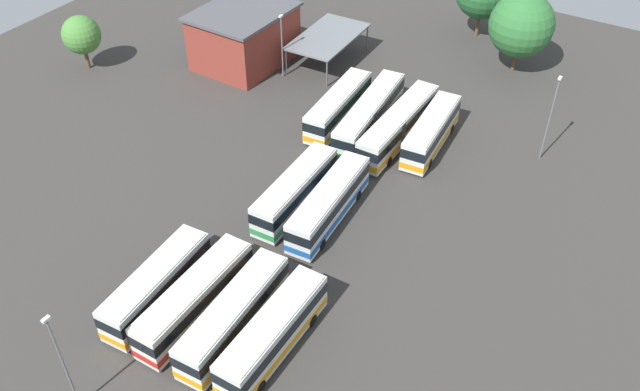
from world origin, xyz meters
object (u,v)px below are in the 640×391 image
(bus_row1_slot2, at_px, (295,191))
(lamp_post_mid_lot, at_px, (550,116))
(bus_row0_slot2, at_px, (195,298))
(bus_row2_slot1, at_px, (398,126))
(bus_row0_slot1, at_px, (234,315))
(bus_row0_slot3, at_px, (157,285))
(lamp_post_far_corner, at_px, (62,361))
(lamp_post_by_building, at_px, (282,44))
(tree_west_edge, at_px, (522,25))
(bus_row2_slot0, at_px, (431,131))
(bus_row2_slot3, at_px, (338,106))
(bus_row1_slot1, at_px, (329,203))
(maintenance_shelter, at_px, (328,37))
(depot_building, at_px, (244,36))
(tree_northwest, at_px, (81,35))
(bus_row2_slot2, at_px, (369,115))
(bus_row0_slot0, at_px, (273,333))

(bus_row1_slot2, xyz_separation_m, lamp_post_mid_lot, (19.13, -16.80, 3.17))
(bus_row0_slot2, relative_size, bus_row2_slot1, 0.83)
(bus_row0_slot1, height_order, bus_row0_slot3, same)
(lamp_post_far_corner, distance_m, lamp_post_by_building, 46.29)
(lamp_post_far_corner, bearing_deg, lamp_post_mid_lot, -22.03)
(bus_row0_slot1, distance_m, tree_west_edge, 49.81)
(lamp_post_by_building, bearing_deg, bus_row2_slot0, -100.84)
(bus_row2_slot3, distance_m, lamp_post_by_building, 11.79)
(bus_row1_slot1, relative_size, tree_west_edge, 1.25)
(maintenance_shelter, xyz_separation_m, lamp_post_far_corner, (-50.20, -10.52, 1.65))
(depot_building, distance_m, maintenance_shelter, 10.06)
(bus_row1_slot1, distance_m, tree_northwest, 40.04)
(bus_row2_slot2, distance_m, maintenance_shelter, 15.47)
(bus_row2_slot3, distance_m, lamp_post_mid_lot, 21.47)
(bus_row1_slot1, height_order, tree_west_edge, tree_west_edge)
(bus_row2_slot1, distance_m, tree_west_edge, 21.61)
(bus_row2_slot3, distance_m, lamp_post_far_corner, 39.71)
(bus_row2_slot0, bearing_deg, bus_row1_slot1, 168.61)
(bus_row1_slot1, bearing_deg, depot_building, 50.46)
(bus_row0_slot1, distance_m, lamp_post_by_building, 38.49)
(bus_row0_slot2, bearing_deg, bus_row2_slot2, 1.71)
(bus_row2_slot2, xyz_separation_m, lamp_post_far_corner, (-39.80, 0.84, 3.09))
(bus_row0_slot0, height_order, bus_row2_slot2, same)
(bus_row1_slot2, relative_size, lamp_post_mid_lot, 1.23)
(bus_row1_slot2, bearing_deg, bus_row0_slot1, -164.16)
(maintenance_shelter, bearing_deg, bus_row0_slot2, -162.87)
(bus_row1_slot1, xyz_separation_m, bus_row2_slot1, (14.22, 0.27, 0.00))
(lamp_post_mid_lot, bearing_deg, bus_row2_slot1, 109.48)
(bus_row1_slot1, height_order, bus_row2_slot1, same)
(bus_row0_slot2, relative_size, bus_row2_slot3, 0.99)
(bus_row0_slot3, height_order, bus_row2_slot0, same)
(bus_row1_slot2, relative_size, maintenance_shelter, 1.02)
(bus_row2_slot0, height_order, depot_building, depot_building)
(bus_row1_slot2, height_order, bus_row2_slot2, same)
(depot_building, xyz_separation_m, maintenance_shelter, (5.28, -8.56, -0.06))
(bus_row2_slot0, bearing_deg, bus_row1_slot2, 156.69)
(bus_row2_slot2, relative_size, tree_west_edge, 1.47)
(lamp_post_mid_lot, xyz_separation_m, tree_west_edge, (15.79, 8.38, 0.82))
(bus_row0_slot1, bearing_deg, bus_row1_slot1, 2.48)
(bus_row2_slot0, bearing_deg, lamp_post_mid_lot, -68.77)
(bus_row1_slot1, height_order, lamp_post_far_corner, lamp_post_far_corner)
(lamp_post_mid_lot, bearing_deg, bus_row0_slot1, 159.37)
(bus_row2_slot3, relative_size, depot_building, 0.99)
(depot_building, bearing_deg, bus_row2_slot2, -104.39)
(bus_row1_slot1, xyz_separation_m, tree_northwest, (8.36, 39.08, 2.44))
(lamp_post_far_corner, bearing_deg, lamp_post_by_building, 16.57)
(lamp_post_by_building, relative_size, tree_west_edge, 0.80)
(bus_row0_slot1, relative_size, lamp_post_by_building, 1.50)
(bus_row2_slot3, bearing_deg, bus_row2_slot0, -85.23)
(bus_row1_slot2, distance_m, lamp_post_far_corner, 25.45)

